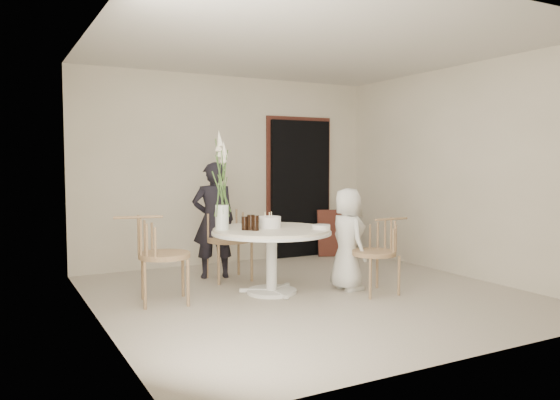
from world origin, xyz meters
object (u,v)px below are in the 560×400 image
birthday_cake (269,222)px  flower_vase (222,186)px  boy (348,239)px  girl (213,220)px  chair_far (225,230)px  chair_left (151,246)px  table (272,239)px  chair_right (383,244)px

birthday_cake → flower_vase: size_ratio=0.24×
boy → flower_vase: (-1.38, 0.41, 0.63)m
girl → chair_far: bearing=160.6°
chair_left → boy: size_ratio=0.79×
flower_vase → girl: bearing=74.2°
boy → flower_vase: size_ratio=1.08×
chair_far → flower_vase: bearing=-112.6°
table → boy: (0.85, -0.25, -0.03)m
table → birthday_cake: bearing=84.9°
chair_far → chair_right: bearing=-49.2°
chair_far → chair_right: (1.26, -1.56, -0.06)m
birthday_cake → boy: bearing=-20.8°
table → birthday_cake: birthday_cake is taller
chair_left → girl: (1.04, 0.91, 0.13)m
chair_left → flower_vase: size_ratio=0.86×
chair_right → girl: bearing=-139.0°
boy → chair_right: bearing=-134.1°
chair_right → girl: 2.15m
table → birthday_cake: 0.19m
table → birthday_cake: (0.01, 0.07, 0.18)m
flower_vase → birthday_cake: bearing=-9.4°
table → chair_right: bearing=-26.5°
chair_right → chair_left: (-2.42, 0.74, 0.05)m
flower_vase → boy: bearing=-16.5°
girl → birthday_cake: 1.06m
chair_right → flower_vase: size_ratio=0.78×
girl → flower_vase: flower_vase is taller
chair_left → girl: girl is taller
boy → chair_left: bearing=83.2°
boy → flower_vase: 1.57m
chair_right → girl: size_ratio=0.58×
birthday_cake → chair_left: bearing=175.0°
chair_right → boy: size_ratio=0.72×
chair_left → girl: size_ratio=0.63×
chair_right → flower_vase: (-1.64, 0.71, 0.66)m
table → chair_far: bearing=97.9°
chair_far → boy: boy is taller
girl → birthday_cake: girl is taller
chair_far → birthday_cake: bearing=-79.2°
chair_right → birthday_cake: size_ratio=3.22×
chair_far → girl: (-0.12, 0.08, 0.13)m
chair_left → flower_vase: bearing=-80.7°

